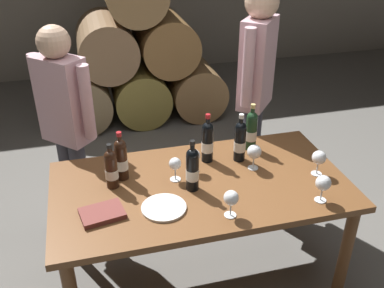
{
  "coord_description": "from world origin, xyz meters",
  "views": [
    {
      "loc": [
        -0.57,
        -1.99,
        2.19
      ],
      "look_at": [
        0.0,
        0.2,
        0.91
      ],
      "focal_mm": 40.67,
      "sensor_mm": 36.0,
      "label": 1
    }
  ],
  "objects_px": {
    "wine_glass_2": "(175,165)",
    "taster_seated_left": "(66,119)",
    "wine_glass_0": "(194,156)",
    "tasting_notebook": "(102,213)",
    "wine_bottle_5": "(207,141)",
    "wine_glass_4": "(323,184)",
    "wine_glass_1": "(319,158)",
    "sommelier_presenting": "(256,81)",
    "wine_glass_3": "(231,199)",
    "wine_glass_5": "(254,152)",
    "serving_plate": "(164,208)",
    "wine_bottle_0": "(192,169)",
    "wine_bottle_4": "(240,141)",
    "wine_bottle_1": "(111,168)",
    "dining_table": "(201,196)",
    "wine_bottle_3": "(121,159)",
    "wine_bottle_2": "(251,130)"
  },
  "relations": [
    {
      "from": "wine_glass_2",
      "to": "taster_seated_left",
      "type": "xyz_separation_m",
      "value": [
        -0.6,
        0.65,
        0.06
      ]
    },
    {
      "from": "wine_glass_0",
      "to": "tasting_notebook",
      "type": "bearing_deg",
      "value": -153.27
    },
    {
      "from": "wine_bottle_5",
      "to": "wine_glass_4",
      "type": "height_order",
      "value": "wine_bottle_5"
    },
    {
      "from": "wine_glass_1",
      "to": "sommelier_presenting",
      "type": "height_order",
      "value": "sommelier_presenting"
    },
    {
      "from": "wine_glass_3",
      "to": "taster_seated_left",
      "type": "xyz_separation_m",
      "value": [
        -0.8,
        1.04,
        0.05
      ]
    },
    {
      "from": "wine_glass_5",
      "to": "serving_plate",
      "type": "xyz_separation_m",
      "value": [
        -0.6,
        -0.25,
        -0.11
      ]
    },
    {
      "from": "wine_bottle_0",
      "to": "serving_plate",
      "type": "relative_size",
      "value": 1.29
    },
    {
      "from": "wine_glass_1",
      "to": "wine_glass_3",
      "type": "relative_size",
      "value": 1.03
    },
    {
      "from": "wine_glass_2",
      "to": "sommelier_presenting",
      "type": "distance_m",
      "value": 1.03
    },
    {
      "from": "wine_glass_3",
      "to": "serving_plate",
      "type": "xyz_separation_m",
      "value": [
        -0.32,
        0.14,
        -0.1
      ]
    },
    {
      "from": "taster_seated_left",
      "to": "sommelier_presenting",
      "type": "bearing_deg",
      "value": 1.27
    },
    {
      "from": "wine_glass_2",
      "to": "wine_bottle_4",
      "type": "bearing_deg",
      "value": 15.31
    },
    {
      "from": "wine_bottle_4",
      "to": "wine_bottle_5",
      "type": "relative_size",
      "value": 0.99
    },
    {
      "from": "wine_bottle_5",
      "to": "wine_glass_1",
      "type": "relative_size",
      "value": 2.04
    },
    {
      "from": "wine_bottle_1",
      "to": "wine_glass_0",
      "type": "relative_size",
      "value": 1.83
    },
    {
      "from": "dining_table",
      "to": "wine_bottle_3",
      "type": "xyz_separation_m",
      "value": [
        -0.43,
        0.17,
        0.22
      ]
    },
    {
      "from": "wine_glass_5",
      "to": "wine_bottle_1",
      "type": "bearing_deg",
      "value": 178.34
    },
    {
      "from": "wine_glass_0",
      "to": "wine_bottle_0",
      "type": "bearing_deg",
      "value": -107.62
    },
    {
      "from": "wine_bottle_2",
      "to": "sommelier_presenting",
      "type": "bearing_deg",
      "value": 65.93
    },
    {
      "from": "wine_glass_4",
      "to": "wine_bottle_4",
      "type": "bearing_deg",
      "value": 118.75
    },
    {
      "from": "wine_glass_5",
      "to": "tasting_notebook",
      "type": "xyz_separation_m",
      "value": [
        -0.92,
        -0.23,
        -0.1
      ]
    },
    {
      "from": "wine_glass_1",
      "to": "serving_plate",
      "type": "xyz_separation_m",
      "value": [
        -0.95,
        -0.1,
        -0.1
      ]
    },
    {
      "from": "wine_bottle_3",
      "to": "taster_seated_left",
      "type": "bearing_deg",
      "value": 118.64
    },
    {
      "from": "wine_bottle_3",
      "to": "wine_glass_5",
      "type": "xyz_separation_m",
      "value": [
        0.78,
        -0.1,
        -0.02
      ]
    },
    {
      "from": "taster_seated_left",
      "to": "wine_bottle_4",
      "type": "bearing_deg",
      "value": -27.13
    },
    {
      "from": "wine_bottle_4",
      "to": "wine_bottle_0",
      "type": "bearing_deg",
      "value": -147.48
    },
    {
      "from": "dining_table",
      "to": "wine_bottle_4",
      "type": "height_order",
      "value": "wine_bottle_4"
    },
    {
      "from": "wine_bottle_5",
      "to": "serving_plate",
      "type": "distance_m",
      "value": 0.56
    },
    {
      "from": "wine_glass_1",
      "to": "wine_glass_3",
      "type": "bearing_deg",
      "value": -158.99
    },
    {
      "from": "wine_glass_3",
      "to": "taster_seated_left",
      "type": "distance_m",
      "value": 1.31
    },
    {
      "from": "wine_bottle_2",
      "to": "wine_glass_0",
      "type": "distance_m",
      "value": 0.46
    },
    {
      "from": "wine_glass_2",
      "to": "tasting_notebook",
      "type": "bearing_deg",
      "value": -152.66
    },
    {
      "from": "wine_glass_2",
      "to": "tasting_notebook",
      "type": "relative_size",
      "value": 0.67
    },
    {
      "from": "sommelier_presenting",
      "to": "wine_glass_0",
      "type": "bearing_deg",
      "value": -135.31
    },
    {
      "from": "wine_bottle_1",
      "to": "wine_glass_3",
      "type": "xyz_separation_m",
      "value": [
        0.56,
        -0.42,
        -0.01
      ]
    },
    {
      "from": "wine_bottle_1",
      "to": "wine_glass_3",
      "type": "relative_size",
      "value": 1.8
    },
    {
      "from": "wine_glass_1",
      "to": "serving_plate",
      "type": "distance_m",
      "value": 0.96
    },
    {
      "from": "wine_glass_2",
      "to": "taster_seated_left",
      "type": "distance_m",
      "value": 0.88
    },
    {
      "from": "wine_bottle_1",
      "to": "taster_seated_left",
      "type": "height_order",
      "value": "taster_seated_left"
    },
    {
      "from": "wine_bottle_3",
      "to": "sommelier_presenting",
      "type": "bearing_deg",
      "value": 28.99
    },
    {
      "from": "dining_table",
      "to": "sommelier_presenting",
      "type": "height_order",
      "value": "sommelier_presenting"
    },
    {
      "from": "wine_glass_4",
      "to": "sommelier_presenting",
      "type": "height_order",
      "value": "sommelier_presenting"
    },
    {
      "from": "taster_seated_left",
      "to": "wine_glass_5",
      "type": "bearing_deg",
      "value": -30.92
    },
    {
      "from": "tasting_notebook",
      "to": "wine_glass_3",
      "type": "bearing_deg",
      "value": -25.04
    },
    {
      "from": "dining_table",
      "to": "wine_glass_5",
      "type": "distance_m",
      "value": 0.41
    },
    {
      "from": "wine_glass_5",
      "to": "serving_plate",
      "type": "relative_size",
      "value": 0.67
    },
    {
      "from": "wine_bottle_2",
      "to": "wine_glass_1",
      "type": "height_order",
      "value": "wine_bottle_2"
    },
    {
      "from": "wine_bottle_3",
      "to": "tasting_notebook",
      "type": "xyz_separation_m",
      "value": [
        -0.14,
        -0.32,
        -0.12
      ]
    },
    {
      "from": "dining_table",
      "to": "wine_bottle_5",
      "type": "bearing_deg",
      "value": 65.4
    },
    {
      "from": "wine_glass_0",
      "to": "wine_bottle_1",
      "type": "bearing_deg",
      "value": -176.17
    }
  ]
}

